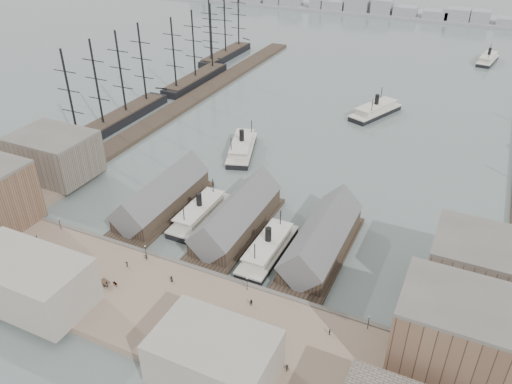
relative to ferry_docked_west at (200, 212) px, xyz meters
The scene contains 39 objects.
ground 21.92m from the ferry_docked_west, 53.40° to the right, with size 900.00×900.00×0.00m, color #556260.
quay 39.71m from the ferry_docked_west, 70.88° to the right, with size 180.00×30.00×2.00m, color #806A56.
seawall 26.18m from the ferry_docked_west, 60.21° to the right, with size 180.00×1.20×2.30m, color #59544C.
west_wharf 99.16m from the ferry_docked_west, 123.69° to the left, with size 10.00×220.00×1.60m, color #2D231C.
ferry_shed_west 13.24m from the ferry_docked_west, behind, with size 14.00×42.00×12.60m.
ferry_shed_center 13.24m from the ferry_docked_west, ahead, with size 14.00×42.00×12.60m.
ferry_shed_east 39.08m from the ferry_docked_west, ahead, with size 14.00×42.00×12.60m.
warehouse_west_back 57.40m from the ferry_docked_west, behind, with size 26.00×20.00×14.00m, color #60564C.
warehouse_east_front 84.84m from the ferry_docked_west, 20.48° to the right, with size 30.00×18.00×19.00m, color brown.
warehouse_east_back 81.37m from the ferry_docked_west, ahead, with size 28.00×20.00×15.00m, color #60564C.
street_bldg_center 59.69m from the ferry_docked_west, 56.31° to the right, with size 24.00×16.00×10.00m, color gray.
street_bldg_west 52.66m from the ferry_docked_west, 108.95° to the right, with size 30.00×16.00×12.00m, color gray.
lamp_post_far_w 40.38m from the ferry_docked_west, 142.56° to the right, with size 0.44×0.44×3.92m.
lamp_post_near_w 24.71m from the ferry_docked_west, 94.67° to the right, with size 0.44×0.44×3.92m.
lamp_post_near_e 37.29m from the ferry_docked_west, 41.19° to the right, with size 0.44×0.44×3.92m.
lamp_post_far_e 63.01m from the ferry_docked_west, 22.90° to the right, with size 0.44×0.44×3.92m.
far_shore 316.83m from the ferry_docked_west, 88.02° to the left, with size 500.00×40.00×15.72m.
ferry_docked_west is the anchor object (origin of this frame).
ferry_docked_east 27.03m from the ferry_docked_west, 15.87° to the right, with size 7.95×26.51×9.47m.
ferry_open_near 46.21m from the ferry_docked_west, 100.52° to the left, with size 16.92×29.34×10.04m.
ferry_open_mid 108.11m from the ferry_docked_west, 74.60° to the left, with size 18.78×29.74×10.22m.
ferry_open_far 222.18m from the ferry_docked_west, 71.95° to the left, with size 11.48×26.44×9.13m.
sailing_ship_near 82.95m from the ferry_docked_west, 146.24° to the left, with size 9.30×64.06×38.23m.
sailing_ship_mid 126.61m from the ferry_docked_west, 121.67° to the left, with size 8.92×51.57×36.69m.
sailing_ship_far 171.30m from the ferry_docked_west, 115.53° to the left, with size 8.94×49.67×36.75m.
tram 78.90m from the ferry_docked_west, 27.27° to the right, with size 4.13×10.49×3.63m.
horse_cart_left 43.30m from the ferry_docked_west, 126.55° to the right, with size 4.79×1.86×1.73m.
horse_cart_center 37.65m from the ferry_docked_west, 94.70° to the right, with size 4.94×2.26×1.52m.
horse_cart_right 50.95m from the ferry_docked_west, 48.56° to the right, with size 4.64×1.80×1.52m.
pedestrian_0 46.44m from the ferry_docked_west, 137.30° to the right, with size 0.64×0.47×1.75m, color black.
pedestrian_1 47.84m from the ferry_docked_west, 127.98° to the right, with size 0.80×0.62×1.64m, color black.
pedestrian_2 25.54m from the ferry_docked_west, 92.80° to the right, with size 1.13×0.65×1.75m, color black.
pedestrian_3 38.51m from the ferry_docked_west, 95.73° to the right, with size 0.96×0.40×1.63m, color black.
pedestrian_4 31.32m from the ferry_docked_west, 72.26° to the right, with size 0.85×0.55×1.74m, color black.
pedestrian_5 41.67m from the ferry_docked_west, 56.64° to the right, with size 0.65×0.48×1.79m, color black.
pedestrian_6 42.65m from the ferry_docked_west, 42.87° to the right, with size 0.88×0.69×1.81m, color black.
pedestrian_7 62.81m from the ferry_docked_west, 42.98° to the right, with size 1.12×0.64×1.74m, color black.
pedestrian_8 58.88m from the ferry_docked_west, 30.35° to the right, with size 0.95×0.39×1.62m, color black.
pedestrian_10 30.27m from the ferry_docked_west, 97.83° to the right, with size 1.09×0.63×1.69m, color black.
Camera 1 is at (56.27, -89.67, 86.02)m, focal length 35.00 mm.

